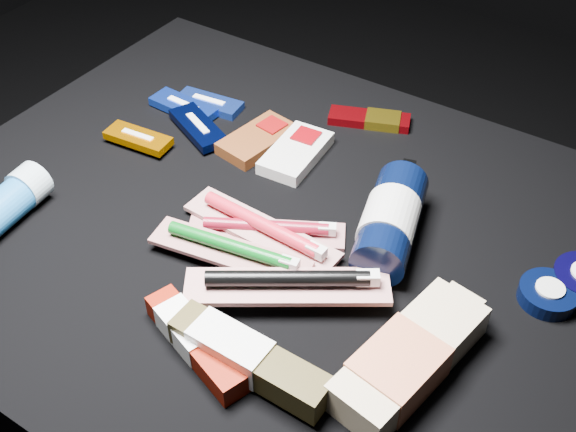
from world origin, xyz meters
The scene contains 19 objects.
ground centered at (0.00, 0.00, 0.00)m, with size 3.00×3.00×0.00m, color black.
cloth_table centered at (0.00, 0.00, 0.20)m, with size 0.98×0.78×0.40m, color black.
luna_bar_0 centered at (-0.25, 0.18, 0.41)m, with size 0.11×0.05×0.01m.
luna_bar_1 centered at (-0.27, 0.15, 0.41)m, with size 0.11×0.05×0.01m.
luna_bar_2 centered at (-0.22, 0.11, 0.41)m, with size 0.12×0.09×0.02m.
luna_bar_3 centered at (-0.27, 0.04, 0.41)m, with size 0.11×0.05×0.01m.
clif_bar_0 centered at (-0.12, 0.14, 0.41)m, with size 0.08×0.13×0.02m.
clif_bar_1 centered at (-0.06, 0.15, 0.41)m, with size 0.08×0.13×0.02m.
power_bar centered at (0.00, 0.28, 0.41)m, with size 0.13×0.08×0.02m.
lotion_bottle centered at (0.14, 0.06, 0.43)m, with size 0.11×0.22×0.07m.
cream_tin_lower centered at (0.34, 0.07, 0.41)m, with size 0.07×0.07×0.02m.
bodywash_bottle centered at (0.25, -0.11, 0.42)m, with size 0.10×0.22×0.04m.
deodorant_stick centered at (-0.31, -0.18, 0.43)m, with size 0.07×0.14×0.06m.
toothbrush_pack_0 centered at (0.00, -0.02, 0.41)m, with size 0.20×0.14×0.02m.
toothbrush_pack_1 centered at (0.00, -0.02, 0.42)m, with size 0.23×0.06×0.03m.
toothbrush_pack_2 centered at (-0.01, -0.08, 0.42)m, with size 0.22×0.08×0.02m.
toothbrush_pack_3 centered at (0.09, -0.10, 0.43)m, with size 0.23×0.18×0.03m.
toothpaste_carton_red centered at (0.03, -0.21, 0.41)m, with size 0.17×0.09×0.03m.
toothpaste_carton_green centered at (0.10, -0.21, 0.42)m, with size 0.19×0.05×0.04m.
Camera 1 is at (0.40, -0.57, 1.06)m, focal length 45.00 mm.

